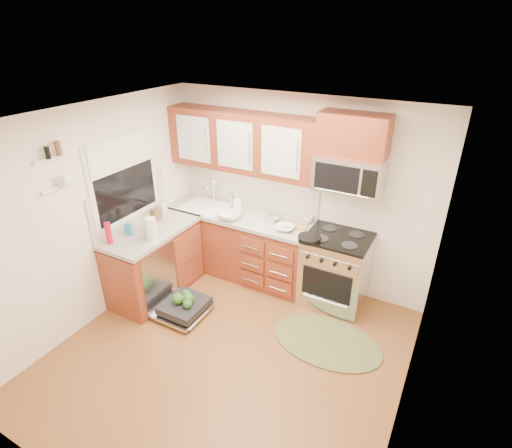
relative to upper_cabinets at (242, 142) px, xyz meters
The scene contains 38 objects.
floor 2.55m from the upper_cabinets, 65.28° to the right, with size 3.50×3.50×0.00m, color brown.
ceiling 1.84m from the upper_cabinets, 65.28° to the right, with size 3.50×3.50×0.00m, color white.
wall_back 0.97m from the upper_cabinets, 13.57° to the left, with size 3.50×0.04×2.50m, color silver.
wall_front 3.46m from the upper_cabinets, 77.70° to the right, with size 3.50×0.04×2.50m, color silver.
wall_left 1.98m from the upper_cabinets, 123.06° to the right, with size 0.04×3.50×2.50m, color silver.
wall_right 3.00m from the upper_cabinets, 32.47° to the right, with size 0.04×3.50×2.50m, color silver.
base_cabinet_back 1.46m from the upper_cabinets, 90.00° to the right, with size 2.05×0.60×0.85m, color maroon.
base_cabinet_left 1.93m from the upper_cabinets, 124.62° to the right, with size 0.60×1.25×0.85m, color maroon.
countertop_back 0.98m from the upper_cabinets, 90.00° to the right, with size 2.07×0.64×0.05m, color #A29D94.
countertop_left 1.60m from the upper_cabinets, 124.25° to the right, with size 0.64×1.27×0.05m, color #A29D94.
backsplash_back 0.68m from the upper_cabinets, 90.00° to the left, with size 2.05×0.02×0.57m, color #BAB6A7.
backsplash_left 1.60m from the upper_cabinets, 133.89° to the right, with size 0.02×1.25×0.57m, color #BAB6A7.
upper_cabinets is the anchor object (origin of this frame).
cabinet_over_mw 1.43m from the upper_cabinets, ahead, with size 0.76×0.35×0.47m, color maroon.
range 1.99m from the upper_cabinets, ahead, with size 0.76×0.64×0.95m, color silver, non-canonical shape.
microwave 1.42m from the upper_cabinets, ahead, with size 0.76×0.38×0.40m, color silver, non-canonical shape.
sink 1.21m from the upper_cabinets, 163.55° to the right, with size 0.62×0.50×0.26m, color white, non-canonical shape.
dishwasher 2.19m from the upper_cabinets, 96.04° to the right, with size 0.70×0.60×0.20m, color silver, non-canonical shape.
window 1.51m from the upper_cabinets, 133.21° to the right, with size 0.03×1.05×1.05m, color white, non-canonical shape.
window_blind 1.46m from the upper_cabinets, 132.50° to the right, with size 0.02×0.96×0.40m, color white.
shelf_upper 2.17m from the upper_cabinets, 117.33° to the right, with size 0.04×0.40×0.03m, color white.
shelf_lower 2.17m from the upper_cabinets, 117.33° to the right, with size 0.04×0.40×0.03m, color white.
rug 2.61m from the upper_cabinets, 29.15° to the right, with size 1.24×0.81×0.02m, color #5E663A, non-canonical shape.
skillet 1.49m from the upper_cabinets, 19.35° to the right, with size 0.27×0.27×0.05m, color black.
stock_pot 1.04m from the upper_cabinets, 12.93° to the right, with size 0.20×0.20×0.12m, color silver.
cutting_board 1.25m from the upper_cabinets, ahead, with size 0.30×0.19×0.02m, color #9E7748.
canister 0.89m from the upper_cabinets, 159.66° to the left, with size 0.10×0.10×0.16m, color silver.
paper_towel_roll 1.56m from the upper_cabinets, 113.21° to the right, with size 0.13×0.13×0.28m, color white.
mustard_bottle 1.54m from the upper_cabinets, 124.84° to the right, with size 0.06×0.06×0.20m, color yellow.
red_bottle 1.95m from the upper_cabinets, 120.30° to the right, with size 0.07×0.07×0.27m, color #B50F1F.
wooden_box 1.46m from the upper_cabinets, 137.51° to the right, with size 0.13×0.09×0.13m, color brown.
blue_carton 1.76m from the upper_cabinets, 124.29° to the right, with size 0.09×0.05×0.14m, color teal.
bowl_a 1.21m from the upper_cabinets, 19.15° to the right, with size 0.23×0.23×0.06m, color #999999.
bowl_b 0.96m from the upper_cabinets, 93.11° to the right, with size 0.29×0.29×0.09m, color #999999.
cup 1.30m from the upper_cabinets, ahead, with size 0.12×0.12×0.09m, color #999999.
soap_bottle_a 0.81m from the upper_cabinets, 81.80° to the right, with size 0.12×0.12×0.32m, color #999999.
soap_bottle_b 1.37m from the upper_cabinets, 145.93° to the right, with size 0.09×0.10×0.21m, color #999999.
soap_bottle_c 1.54m from the upper_cabinets, 119.34° to the right, with size 0.12×0.12×0.15m, color #999999.
Camera 1 is at (1.81, -2.68, 3.23)m, focal length 28.00 mm.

